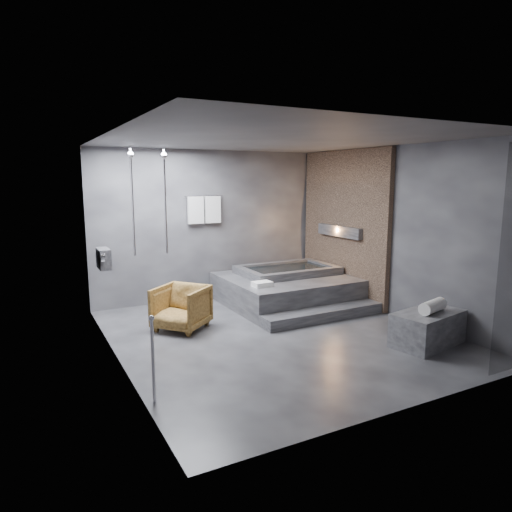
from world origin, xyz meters
TOP-DOWN VIEW (x-y plane):
  - room at (0.40, 0.24)m, footprint 5.00×5.04m
  - tub_deck at (1.05, 1.45)m, footprint 2.20×2.00m
  - tub_step at (1.05, 0.27)m, footprint 2.20×0.36m
  - concrete_bench at (1.65, -1.32)m, footprint 1.12×0.75m
  - driftwood_chair at (-1.15, 0.92)m, footprint 1.02×1.02m
  - rolled_towel at (1.67, -1.36)m, footprint 0.52×0.30m
  - deck_towel at (0.27, 0.95)m, footprint 0.31×0.23m

SIDE VIEW (x-z plane):
  - tub_step at x=1.05m, z-range 0.00..0.18m
  - concrete_bench at x=1.65m, z-range 0.00..0.47m
  - tub_deck at x=1.05m, z-range 0.00..0.50m
  - driftwood_chair at x=-1.15m, z-range 0.00..0.67m
  - deck_towel at x=0.27m, z-range 0.50..0.58m
  - rolled_towel at x=1.67m, z-range 0.47..0.64m
  - room at x=0.40m, z-range 0.32..3.14m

